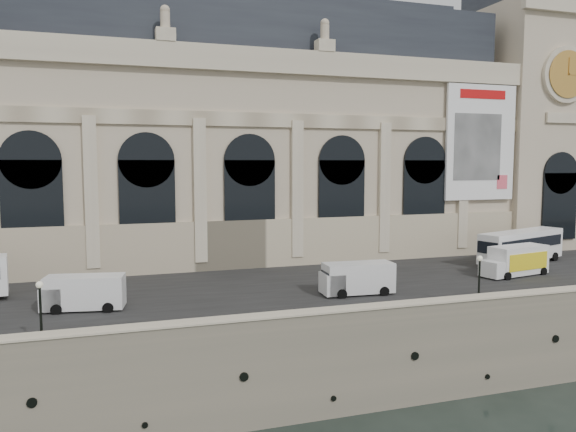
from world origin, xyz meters
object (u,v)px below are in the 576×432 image
at_px(van_b, 80,293).
at_px(lamp_right, 479,282).
at_px(lamp_left, 41,315).
at_px(box_truck, 515,261).
at_px(van_c, 354,279).
at_px(bus_right, 521,246).

xyz_separation_m(van_b, lamp_right, (28.03, -8.53, 0.66)).
xyz_separation_m(lamp_left, lamp_right, (29.83, -0.24, -0.02)).
bearing_deg(lamp_right, lamp_left, 179.54).
bearing_deg(lamp_right, box_truck, 39.54).
bearing_deg(lamp_left, van_b, 77.80).
distance_m(van_b, van_c, 21.12).
relative_size(box_truck, lamp_right, 1.88).
distance_m(bus_right, van_c, 23.77).
height_order(van_b, lamp_right, lamp_right).
bearing_deg(van_c, bus_right, 17.39).
distance_m(van_c, lamp_left, 23.76).
bearing_deg(box_truck, lamp_right, -140.46).
height_order(bus_right, lamp_right, lamp_right).
bearing_deg(lamp_right, van_c, 136.03).
relative_size(bus_right, van_c, 2.03).
bearing_deg(bus_right, box_truck, -134.79).
bearing_deg(bus_right, lamp_left, -163.36).
xyz_separation_m(van_b, box_truck, (38.85, 0.39, 0.14)).
bearing_deg(lamp_left, lamp_right, -0.46).
distance_m(bus_right, van_b, 44.05).
relative_size(van_c, lamp_right, 1.52).
distance_m(lamp_left, lamp_right, 29.83).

